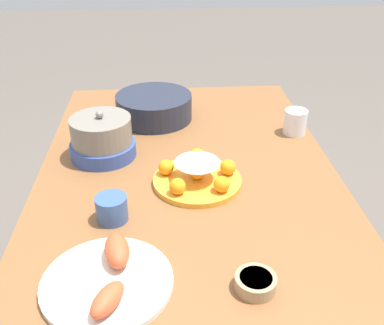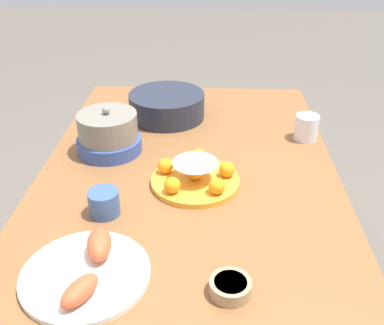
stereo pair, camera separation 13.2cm
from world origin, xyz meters
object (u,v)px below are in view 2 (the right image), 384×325
serving_bowl (167,105)px  seafood_platter (88,270)px  cup_near (306,127)px  cup_far (104,203)px  cake_plate (195,176)px  dining_table (189,191)px  sauce_bowl (230,287)px  warming_pot (108,134)px

serving_bowl → seafood_platter: bearing=173.7°
cup_near → cup_far: cup_near is taller
cake_plate → seafood_platter: bearing=150.3°
seafood_platter → dining_table: bearing=-21.9°
cake_plate → serving_bowl: serving_bowl is taller
cake_plate → sauce_bowl: size_ratio=2.89×
seafood_platter → cup_far: 0.23m
dining_table → cake_plate: cake_plate is taller
cup_far → warming_pot: warming_pot is taller
cake_plate → sauce_bowl: bearing=-167.8°
dining_table → serving_bowl: (0.35, 0.10, 0.15)m
cup_near → warming_pot: 0.66m
cup_far → warming_pot: 0.34m
cake_plate → warming_pot: warming_pot is taller
serving_bowl → seafood_platter: (-0.84, 0.09, -0.03)m
dining_table → serving_bowl: serving_bowl is taller
cake_plate → cup_far: bearing=124.0°
seafood_platter → cup_near: cup_near is taller
sauce_bowl → cake_plate: bearing=12.2°
sauce_bowl → seafood_platter: seafood_platter is taller
seafood_platter → warming_pot: size_ratio=1.36×
dining_table → warming_pot: 0.32m
cup_near → cup_far: 0.75m
seafood_platter → sauce_bowl: bearing=-96.3°
serving_bowl → warming_pot: size_ratio=1.35×
cake_plate → seafood_platter: 0.44m
seafood_platter → cup_near: bearing=-40.5°
dining_table → serving_bowl: size_ratio=4.75×
cake_plate → cup_near: cup_near is taller
cake_plate → cup_near: bearing=-50.6°
dining_table → cake_plate: bearing=-166.9°
sauce_bowl → cup_far: cup_far is taller
sauce_bowl → warming_pot: bearing=32.2°
cake_plate → seafood_platter: size_ratio=0.91×
sauce_bowl → cup_near: 0.77m
dining_table → cup_far: (-0.26, 0.21, 0.13)m
sauce_bowl → warming_pot: size_ratio=0.43×
serving_bowl → sauce_bowl: (-0.87, -0.21, -0.03)m
sauce_bowl → warming_pot: 0.71m
cake_plate → dining_table: bearing=13.1°
dining_table → sauce_bowl: size_ratio=15.01×
serving_bowl → cup_far: bearing=170.3°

